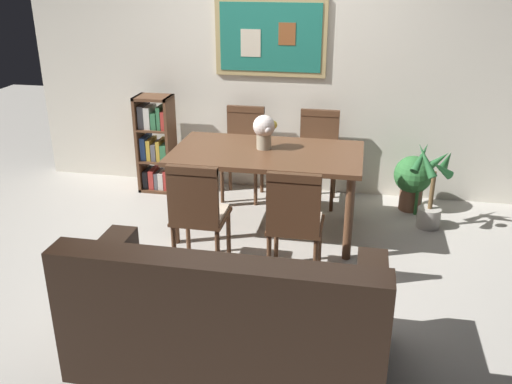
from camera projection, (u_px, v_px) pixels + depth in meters
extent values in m
plane|color=#B7B2A8|center=(247.00, 260.00, 4.52)|extent=(12.00, 12.00, 0.00)
cube|color=silver|center=(280.00, 64.00, 5.53)|extent=(5.20, 0.10, 2.60)
cube|color=tan|center=(270.00, 37.00, 5.39)|extent=(1.10, 0.02, 0.75)
cube|color=#1E7260|center=(270.00, 38.00, 5.37)|extent=(1.00, 0.01, 0.65)
cube|color=beige|center=(251.00, 43.00, 5.42)|extent=(0.20, 0.00, 0.26)
cube|color=brown|center=(287.00, 34.00, 5.32)|extent=(0.16, 0.00, 0.21)
cube|color=brown|center=(267.00, 153.00, 4.74)|extent=(1.62, 0.91, 0.04)
cylinder|color=brown|center=(174.00, 204.00, 4.68)|extent=(0.07, 0.07, 0.71)
cylinder|color=brown|center=(349.00, 219.00, 4.42)|extent=(0.07, 0.07, 0.71)
cylinder|color=brown|center=(199.00, 174.00, 5.35)|extent=(0.07, 0.07, 0.71)
cylinder|color=brown|center=(352.00, 185.00, 5.10)|extent=(0.07, 0.07, 0.71)
cube|color=brown|center=(317.00, 162.00, 5.43)|extent=(0.40, 0.40, 0.03)
cube|color=#C6B299|center=(317.00, 159.00, 5.42)|extent=(0.36, 0.36, 0.03)
cylinder|color=brown|center=(334.00, 178.00, 5.64)|extent=(0.04, 0.04, 0.42)
cylinder|color=brown|center=(301.00, 176.00, 5.71)|extent=(0.04, 0.04, 0.42)
cylinder|color=brown|center=(332.00, 191.00, 5.34)|extent=(0.04, 0.04, 0.42)
cylinder|color=brown|center=(297.00, 188.00, 5.40)|extent=(0.04, 0.04, 0.42)
cube|color=brown|center=(319.00, 133.00, 5.51)|extent=(0.38, 0.04, 0.46)
cube|color=brown|center=(320.00, 113.00, 5.43)|extent=(0.38, 0.05, 0.06)
cube|color=brown|center=(296.00, 225.00, 4.12)|extent=(0.40, 0.40, 0.03)
cube|color=#C6B299|center=(296.00, 222.00, 4.11)|extent=(0.36, 0.36, 0.03)
cylinder|color=brown|center=(269.00, 261.00, 4.09)|extent=(0.04, 0.04, 0.42)
cylinder|color=brown|center=(315.00, 265.00, 4.03)|extent=(0.04, 0.04, 0.42)
cylinder|color=brown|center=(276.00, 240.00, 4.39)|extent=(0.04, 0.04, 0.42)
cylinder|color=brown|center=(319.00, 243.00, 4.33)|extent=(0.04, 0.04, 0.42)
cube|color=brown|center=(293.00, 205.00, 3.87)|extent=(0.38, 0.04, 0.46)
cube|color=brown|center=(294.00, 178.00, 3.79)|extent=(0.38, 0.05, 0.06)
cube|color=brown|center=(201.00, 217.00, 4.26)|extent=(0.40, 0.40, 0.03)
cube|color=#C6B299|center=(201.00, 213.00, 4.25)|extent=(0.36, 0.36, 0.03)
cylinder|color=brown|center=(174.00, 251.00, 4.22)|extent=(0.04, 0.04, 0.42)
cylinder|color=brown|center=(218.00, 255.00, 4.16)|extent=(0.04, 0.04, 0.42)
cylinder|color=brown|center=(188.00, 231.00, 4.53)|extent=(0.04, 0.04, 0.42)
cylinder|color=brown|center=(228.00, 235.00, 4.47)|extent=(0.04, 0.04, 0.42)
cube|color=brown|center=(193.00, 197.00, 4.00)|extent=(0.38, 0.04, 0.46)
cube|color=brown|center=(192.00, 170.00, 3.92)|extent=(0.38, 0.05, 0.06)
cube|color=brown|center=(242.00, 157.00, 5.57)|extent=(0.40, 0.40, 0.03)
cube|color=#C6B299|center=(242.00, 154.00, 5.56)|extent=(0.36, 0.36, 0.03)
cylinder|color=brown|center=(262.00, 173.00, 5.78)|extent=(0.04, 0.04, 0.42)
cylinder|color=brown|center=(230.00, 171.00, 5.84)|extent=(0.04, 0.04, 0.42)
cylinder|color=brown|center=(256.00, 185.00, 5.47)|extent=(0.04, 0.04, 0.42)
cylinder|color=brown|center=(222.00, 183.00, 5.54)|extent=(0.04, 0.04, 0.42)
cube|color=brown|center=(246.00, 128.00, 5.64)|extent=(0.38, 0.04, 0.46)
cube|color=brown|center=(246.00, 109.00, 5.57)|extent=(0.38, 0.05, 0.06)
cube|color=black|center=(231.00, 328.00, 3.35)|extent=(1.80, 0.84, 0.40)
cube|color=black|center=(215.00, 298.00, 2.90)|extent=(1.80, 0.20, 0.44)
cube|color=black|center=(100.00, 270.00, 3.38)|extent=(0.18, 0.80, 0.22)
cube|color=black|center=(372.00, 299.00, 3.09)|extent=(0.18, 0.80, 0.22)
cube|color=#334C72|center=(144.00, 285.00, 3.13)|extent=(0.32, 0.16, 0.33)
cube|color=maroon|center=(222.00, 293.00, 3.05)|extent=(0.32, 0.16, 0.33)
cube|color=#B78C33|center=(304.00, 302.00, 2.97)|extent=(0.32, 0.16, 0.33)
cube|color=brown|center=(141.00, 143.00, 5.78)|extent=(0.03, 0.28, 1.00)
cube|color=brown|center=(171.00, 145.00, 5.72)|extent=(0.03, 0.28, 1.00)
cube|color=brown|center=(159.00, 188.00, 5.94)|extent=(0.36, 0.28, 0.03)
cube|color=brown|center=(153.00, 98.00, 5.57)|extent=(0.36, 0.28, 0.03)
cube|color=brown|center=(157.00, 159.00, 5.81)|extent=(0.30, 0.28, 0.02)
cube|color=brown|center=(155.00, 128.00, 5.69)|extent=(0.30, 0.28, 0.02)
cube|color=black|center=(149.00, 177.00, 5.91)|extent=(0.06, 0.22, 0.19)
cube|color=#B2332D|center=(154.00, 177.00, 5.90)|extent=(0.06, 0.22, 0.20)
cube|color=#595960|center=(159.00, 179.00, 5.90)|extent=(0.04, 0.22, 0.17)
cube|color=beige|center=(164.00, 179.00, 5.89)|extent=(0.06, 0.22, 0.18)
cube|color=#B2332D|center=(169.00, 178.00, 5.87)|extent=(0.05, 0.22, 0.21)
cube|color=#2D4C8C|center=(146.00, 147.00, 5.79)|extent=(0.06, 0.22, 0.24)
cube|color=gold|center=(152.00, 148.00, 5.78)|extent=(0.04, 0.22, 0.21)
cube|color=#595960|center=(157.00, 150.00, 5.78)|extent=(0.05, 0.22, 0.18)
cube|color=gold|center=(161.00, 149.00, 5.76)|extent=(0.04, 0.22, 0.21)
cube|color=#337247|center=(166.00, 151.00, 5.76)|extent=(0.06, 0.22, 0.17)
cube|color=#595960|center=(144.00, 116.00, 5.66)|extent=(0.06, 0.22, 0.23)
cube|color=beige|center=(150.00, 117.00, 5.65)|extent=(0.06, 0.22, 0.22)
cube|color=#337247|center=(157.00, 119.00, 5.65)|extent=(0.05, 0.22, 0.17)
cube|color=#337247|center=(162.00, 117.00, 5.62)|extent=(0.04, 0.22, 0.23)
cube|color=#B2332D|center=(167.00, 119.00, 5.62)|extent=(0.06, 0.22, 0.19)
cylinder|color=brown|center=(410.00, 199.00, 5.42)|extent=(0.21, 0.21, 0.21)
cylinder|color=#332319|center=(411.00, 190.00, 5.38)|extent=(0.19, 0.19, 0.02)
sphere|color=#2D6B33|center=(413.00, 175.00, 5.32)|extent=(0.36, 0.36, 0.36)
cylinder|color=#2D6B33|center=(416.00, 205.00, 5.31)|extent=(0.03, 0.03, 0.32)
cylinder|color=#2D6B33|center=(421.00, 196.00, 5.46)|extent=(0.03, 0.03, 0.27)
cylinder|color=#B2ADA3|center=(429.00, 218.00, 5.06)|extent=(0.21, 0.21, 0.18)
cylinder|color=#332319|center=(430.00, 209.00, 5.03)|extent=(0.19, 0.19, 0.02)
cylinder|color=brown|center=(432.00, 190.00, 4.96)|extent=(0.04, 0.04, 0.35)
cone|color=#235B2D|center=(447.00, 161.00, 4.85)|extent=(0.12, 0.23, 0.25)
cone|color=#235B2D|center=(439.00, 160.00, 4.93)|extent=(0.23, 0.15, 0.22)
cone|color=#235B2D|center=(421.00, 157.00, 4.93)|extent=(0.21, 0.28, 0.26)
cone|color=#235B2D|center=(426.00, 161.00, 4.79)|extent=(0.23, 0.25, 0.30)
cone|color=#235B2D|center=(441.00, 169.00, 4.77)|extent=(0.24, 0.15, 0.20)
cylinder|color=tan|center=(264.00, 141.00, 4.78)|extent=(0.13, 0.13, 0.13)
sphere|color=silver|center=(264.00, 126.00, 4.73)|extent=(0.19, 0.19, 0.19)
sphere|color=#EACC4C|center=(261.00, 124.00, 4.79)|extent=(0.07, 0.07, 0.07)
sphere|color=silver|center=(267.00, 130.00, 4.67)|extent=(0.06, 0.06, 0.06)
sphere|color=#EACC4C|center=(273.00, 125.00, 4.73)|extent=(0.08, 0.08, 0.08)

